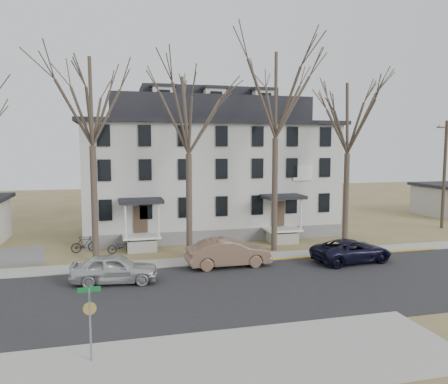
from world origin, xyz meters
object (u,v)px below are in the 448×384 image
object	(u,v)px
boarding_house	(208,168)
tree_center	(276,89)
car_tan	(228,253)
street_sign	(90,313)
tree_mid_right	(348,113)
utility_pole_far	(444,173)
bicycle_right	(85,245)
car_navy	(352,251)
car_silver	(115,269)
tree_mid_left	(188,110)
tree_far_left	(91,95)
bicycle_left	(122,247)

from	to	relation	value
boarding_house	tree_center	bearing A→B (deg)	-69.80
car_tan	street_sign	xyz separation A→B (m)	(-7.46, -10.24, 0.90)
boarding_house	tree_mid_right	bearing A→B (deg)	-43.81
utility_pole_far	car_tan	distance (m)	23.35
utility_pole_far	bicycle_right	xyz separation A→B (m)	(-30.32, -1.76, -4.36)
car_navy	street_sign	distance (m)	17.87
car_silver	bicycle_right	bearing A→B (deg)	21.35
tree_mid_left	car_tan	world-z (taller)	tree_mid_left
tree_mid_left	street_sign	bearing A→B (deg)	-112.58
tree_mid_left	tree_mid_right	xyz separation A→B (m)	(11.50, 0.00, 0.00)
boarding_house	car_tan	world-z (taller)	boarding_house
tree_far_left	tree_mid_left	xyz separation A→B (m)	(6.00, 0.00, -0.74)
car_navy	bicycle_right	bearing A→B (deg)	61.34
boarding_house	tree_mid_left	world-z (taller)	tree_mid_left
boarding_house	utility_pole_far	bearing A→B (deg)	-10.92
car_navy	tree_mid_left	bearing A→B (deg)	59.51
tree_mid_left	tree_mid_right	size ratio (longest dim) A/B	1.00
tree_mid_left	tree_center	size ratio (longest dim) A/B	0.87
utility_pole_far	street_sign	xyz separation A→B (m)	(-29.16, -17.82, -3.17)
tree_center	car_tan	world-z (taller)	tree_center
tree_center	bicycle_right	distance (m)	16.78
tree_far_left	bicycle_right	bearing A→B (deg)	108.66
car_silver	bicycle_right	size ratio (longest dim) A/B	2.49
tree_far_left	tree_center	distance (m)	12.02
boarding_house	car_silver	xyz separation A→B (m)	(-7.85, -13.17, -4.61)
tree_mid_right	car_tan	xyz separation A→B (m)	(-9.70, -3.38, -8.77)
car_silver	car_navy	xyz separation A→B (m)	(14.39, 0.74, -0.06)
utility_pole_far	car_tan	world-z (taller)	utility_pole_far
bicycle_left	street_sign	world-z (taller)	street_sign
car_silver	street_sign	xyz separation A→B (m)	(-0.81, -8.61, 0.96)
car_navy	bicycle_right	size ratio (longest dim) A/B	2.80
street_sign	car_silver	bearing A→B (deg)	81.08
car_navy	utility_pole_far	bearing A→B (deg)	-65.08
tree_mid_left	tree_center	world-z (taller)	tree_center
bicycle_right	street_sign	size ratio (longest dim) A/B	0.70
bicycle_right	street_sign	bearing A→B (deg)	170.23
car_silver	car_navy	world-z (taller)	car_silver
car_tan	bicycle_left	xyz separation A→B (m)	(-6.19, 4.84, -0.35)
tree_far_left	car_silver	xyz separation A→B (m)	(1.15, -5.01, -9.57)
tree_far_left	bicycle_right	xyz separation A→B (m)	(-0.82, 2.44, -9.80)
bicycle_left	car_tan	bearing A→B (deg)	-130.37
tree_center	car_navy	xyz separation A→B (m)	(3.54, -4.28, -10.38)
boarding_house	tree_mid_left	distance (m)	9.66
tree_far_left	bicycle_left	size ratio (longest dim) A/B	7.42
boarding_house	tree_center	world-z (taller)	tree_center
tree_center	street_sign	size ratio (longest dim) A/B	5.63
bicycle_right	tree_far_left	bearing A→B (deg)	-175.26
street_sign	tree_mid_right	bearing A→B (deg)	34.87
utility_pole_far	car_navy	distance (m)	16.86
boarding_house	utility_pole_far	distance (m)	20.88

